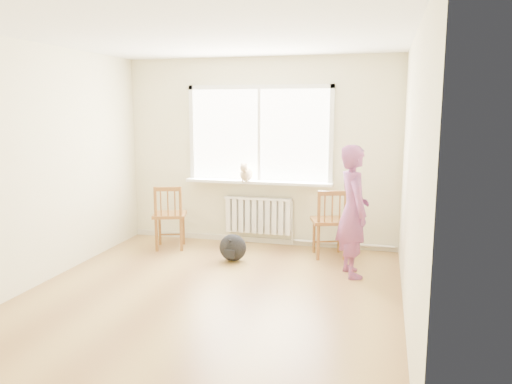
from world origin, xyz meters
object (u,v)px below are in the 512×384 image
Objects in this scene: chair_right at (330,223)px; person at (353,211)px; cat at (246,173)px; backpack at (233,248)px; chair_left at (169,217)px.

chair_right is 0.80m from person.
cat is 1.19× the size of backpack.
person is at bearing -30.71° from cat.
cat is at bearing -173.42° from chair_left.
chair_right is 1.41m from cat.
person is (2.58, -0.50, 0.32)m from chair_left.
backpack is at bearing 62.87° from person.
chair_left is at bearing -13.10° from chair_right.
person is 1.67m from backpack.
chair_left is 2.25m from chair_right.
person is at bearing 151.53° from chair_left.
backpack is (0.03, -0.78, -0.89)m from cat.
cat reaches higher than chair_right.
person is (0.33, -0.66, 0.32)m from chair_right.
chair_left is 0.58× the size of person.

